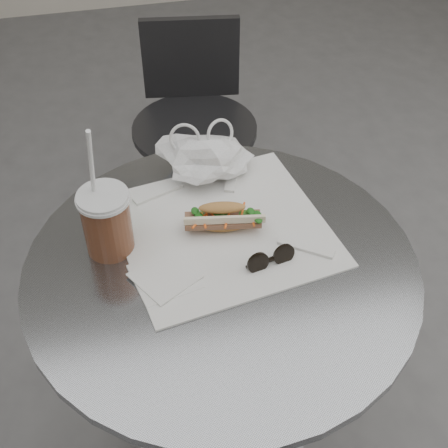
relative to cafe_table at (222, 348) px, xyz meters
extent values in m
cylinder|color=slate|center=(0.00, 0.00, -0.45)|extent=(0.44, 0.44, 0.03)
cylinder|color=slate|center=(0.00, 0.00, -0.10)|extent=(0.08, 0.08, 0.71)
cylinder|color=slate|center=(0.00, 0.00, 0.26)|extent=(0.76, 0.76, 0.02)
cylinder|color=#2B2B2D|center=(0.10, 0.83, -0.46)|extent=(0.36, 0.36, 0.02)
cylinder|color=#2B2B2D|center=(0.10, 0.83, -0.23)|extent=(0.06, 0.06, 0.47)
cylinder|color=#2B2B2D|center=(0.10, 0.83, 0.00)|extent=(0.40, 0.40, 0.02)
cube|color=#2B2B2D|center=(0.12, 1.01, 0.15)|extent=(0.31, 0.07, 0.27)
cube|color=white|center=(0.02, 0.09, 0.28)|extent=(0.46, 0.44, 0.00)
ellipsoid|color=tan|center=(0.02, 0.09, 0.29)|extent=(0.20, 0.10, 0.02)
cube|color=brown|center=(0.02, 0.09, 0.30)|extent=(0.16, 0.07, 0.01)
ellipsoid|color=tan|center=(0.02, 0.10, 0.33)|extent=(0.20, 0.10, 0.03)
cylinder|color=brown|center=(-0.20, 0.09, 0.34)|extent=(0.09, 0.09, 0.12)
cylinder|color=silver|center=(-0.20, 0.09, 0.40)|extent=(0.10, 0.10, 0.01)
cylinder|color=white|center=(-0.21, 0.10, 0.45)|extent=(0.03, 0.07, 0.23)
cylinder|color=black|center=(0.06, -0.03, 0.29)|extent=(0.05, 0.02, 0.04)
cylinder|color=black|center=(0.12, -0.02, 0.29)|extent=(0.05, 0.02, 0.04)
cube|color=black|center=(0.09, -0.03, 0.29)|extent=(0.02, 0.01, 0.00)
cube|color=white|center=(-0.11, -0.01, 0.28)|extent=(0.13, 0.13, 0.01)
cube|color=white|center=(-0.11, -0.01, 0.28)|extent=(0.14, 0.14, 0.00)
cylinder|color=#63A964|center=(-0.19, 0.14, 0.33)|extent=(0.06, 0.06, 0.11)
cylinder|color=slate|center=(-0.19, 0.14, 0.38)|extent=(0.05, 0.05, 0.00)
camera|label=1|loc=(-0.17, -0.79, 1.16)|focal=50.00mm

